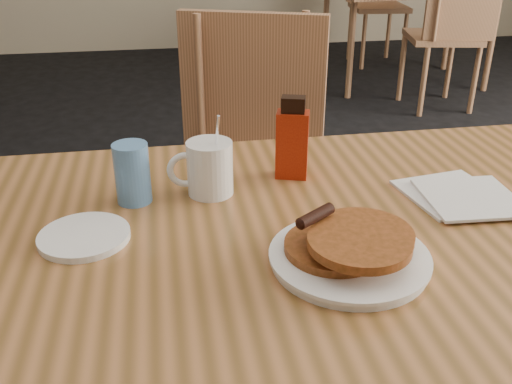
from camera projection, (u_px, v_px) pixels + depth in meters
main_table at (313, 245)px, 1.04m from camera, size 1.36×0.92×0.75m
chair_main_far at (258, 153)px, 1.74m from camera, size 0.58×0.60×1.00m
chair_neighbor_near at (452, 22)px, 3.71m from camera, size 0.53×0.54×1.00m
pancake_plate at (350, 250)px, 0.91m from camera, size 0.26×0.26×0.08m
coffee_mug at (208, 167)px, 1.12m from camera, size 0.13×0.09×0.17m
syrup_bottle at (292, 141)px, 1.18m from camera, size 0.08×0.06×0.18m
napkin_stack at (461, 196)px, 1.12m from camera, size 0.22×0.23×0.01m
blue_tumbler at (132, 173)px, 1.09m from camera, size 0.07×0.07×0.12m
side_saucer at (84, 236)px, 0.98m from camera, size 0.20×0.20×0.01m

